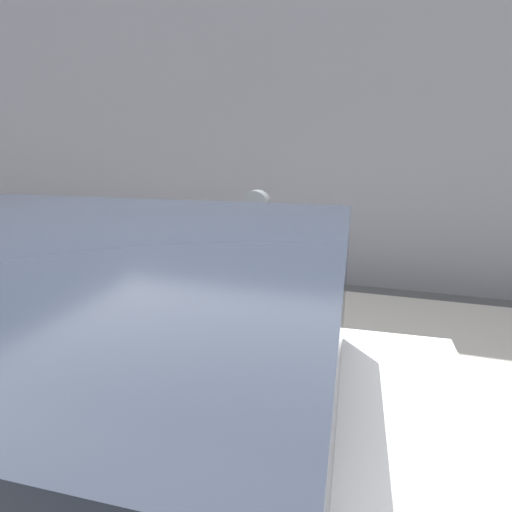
% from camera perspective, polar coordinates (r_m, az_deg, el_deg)
% --- Properties ---
extents(sidewalk, '(24.00, 2.80, 0.14)m').
position_cam_1_polar(sidewalk, '(4.19, 6.23, -11.92)').
color(sidewalk, '#BCB7AD').
rests_on(sidewalk, ground_plane).
extents(building_facade, '(24.00, 0.30, 6.94)m').
position_cam_1_polar(building_facade, '(6.09, 11.79, 29.33)').
color(building_facade, gray).
rests_on(building_facade, ground_plane).
extents(parking_meter, '(0.20, 0.14, 1.54)m').
position_cam_1_polar(parking_meter, '(2.99, -0.00, 1.37)').
color(parking_meter, gray).
rests_on(parking_meter, sidewalk).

